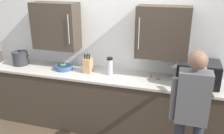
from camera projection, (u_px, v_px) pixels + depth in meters
back_wall_tiled at (109, 42)px, 3.79m from camera, size 4.17×0.44×2.60m
counter_unit at (104, 102)px, 3.83m from camera, size 3.76×0.62×0.95m
microwave_oven at (196, 73)px, 3.29m from camera, size 0.56×0.45×0.32m
wooden_spoon at (154, 78)px, 3.50m from camera, size 0.18×0.18×0.02m
knife_block at (88, 65)px, 3.71m from camera, size 0.11×0.15×0.31m
stock_pot at (20, 58)px, 4.03m from camera, size 0.35×0.26×0.26m
thermos_flask at (110, 66)px, 3.60m from camera, size 0.09×0.09×0.27m
fruit_bowl at (64, 67)px, 3.84m from camera, size 0.28×0.28×0.09m
person_figure at (191, 109)px, 2.63m from camera, size 0.44×0.60×1.65m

